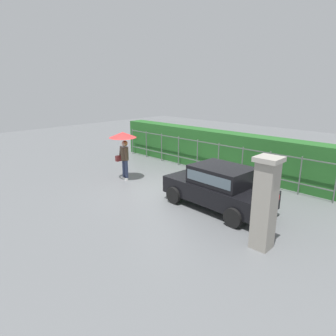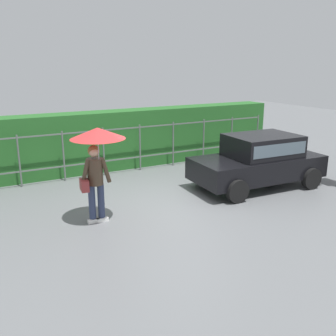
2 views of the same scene
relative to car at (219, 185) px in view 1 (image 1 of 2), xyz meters
name	(u,v)px [view 1 (image 1 of 2)]	position (x,y,z in m)	size (l,w,h in m)	color
ground_plane	(162,191)	(-2.52, -0.22, -0.80)	(40.00, 40.00, 0.00)	slate
car	(219,185)	(0.00, 0.00, 0.00)	(3.81, 2.01, 1.48)	black
pedestrian	(123,142)	(-4.78, -0.29, 0.86)	(1.16, 1.16, 2.11)	#2D3856
gate_pillar	(265,203)	(2.30, -1.36, 0.44)	(0.60, 0.60, 2.42)	gray
fence_section	(208,155)	(-2.84, 3.15, 0.02)	(11.15, 0.05, 1.50)	#59605B
hedge_row	(216,150)	(-2.84, 3.86, 0.15)	(12.10, 0.90, 1.90)	#235B23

